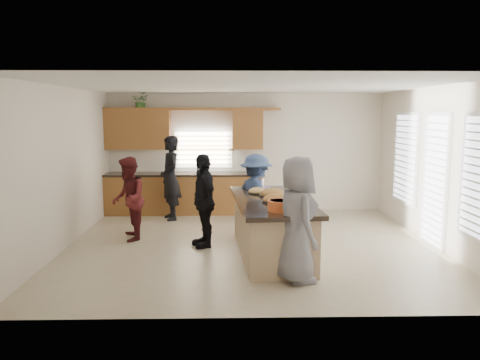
{
  "coord_description": "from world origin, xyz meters",
  "views": [
    {
      "loc": [
        -0.39,
        -8.12,
        2.36
      ],
      "look_at": [
        -0.19,
        0.18,
        1.15
      ],
      "focal_mm": 35.0,
      "sensor_mm": 36.0,
      "label": 1
    }
  ],
  "objects_px": {
    "woman_left_front": "(204,200)",
    "woman_right_back": "(256,197)",
    "woman_left_back": "(170,178)",
    "island": "(271,228)",
    "woman_right_front": "(297,220)",
    "salad_bowl": "(280,205)",
    "woman_left_mid": "(128,199)"
  },
  "relations": [
    {
      "from": "woman_left_back",
      "to": "woman_right_back",
      "type": "distance_m",
      "value": 2.42
    },
    {
      "from": "salad_bowl",
      "to": "woman_right_back",
      "type": "xyz_separation_m",
      "value": [
        -0.24,
        1.97,
        -0.24
      ]
    },
    {
      "from": "woman_left_front",
      "to": "woman_right_front",
      "type": "xyz_separation_m",
      "value": [
        1.39,
        -1.75,
        0.06
      ]
    },
    {
      "from": "island",
      "to": "woman_left_front",
      "type": "distance_m",
      "value": 1.32
    },
    {
      "from": "island",
      "to": "woman_left_back",
      "type": "xyz_separation_m",
      "value": [
        -1.98,
        2.66,
        0.47
      ]
    },
    {
      "from": "island",
      "to": "woman_right_front",
      "type": "relative_size",
      "value": 1.57
    },
    {
      "from": "woman_left_mid",
      "to": "woman_right_front",
      "type": "relative_size",
      "value": 0.88
    },
    {
      "from": "island",
      "to": "woman_right_back",
      "type": "distance_m",
      "value": 1.11
    },
    {
      "from": "island",
      "to": "woman_right_front",
      "type": "bearing_deg",
      "value": -82.58
    },
    {
      "from": "woman_left_front",
      "to": "woman_right_front",
      "type": "distance_m",
      "value": 2.24
    },
    {
      "from": "salad_bowl",
      "to": "woman_left_mid",
      "type": "distance_m",
      "value": 3.24
    },
    {
      "from": "woman_right_front",
      "to": "woman_left_back",
      "type": "bearing_deg",
      "value": 17.19
    },
    {
      "from": "woman_left_front",
      "to": "woman_left_mid",
      "type": "bearing_deg",
      "value": -126.42
    },
    {
      "from": "woman_right_front",
      "to": "woman_right_back",
      "type": "bearing_deg",
      "value": -1.73
    },
    {
      "from": "salad_bowl",
      "to": "woman_left_mid",
      "type": "height_order",
      "value": "woman_left_mid"
    },
    {
      "from": "woman_left_front",
      "to": "woman_right_back",
      "type": "height_order",
      "value": "woman_left_front"
    },
    {
      "from": "salad_bowl",
      "to": "woman_left_front",
      "type": "relative_size",
      "value": 0.23
    },
    {
      "from": "woman_right_front",
      "to": "salad_bowl",
      "type": "bearing_deg",
      "value": 24.11
    },
    {
      "from": "island",
      "to": "salad_bowl",
      "type": "xyz_separation_m",
      "value": [
        0.04,
        -0.93,
        0.58
      ]
    },
    {
      "from": "woman_left_mid",
      "to": "woman_right_back",
      "type": "bearing_deg",
      "value": 79.37
    },
    {
      "from": "island",
      "to": "salad_bowl",
      "type": "height_order",
      "value": "salad_bowl"
    },
    {
      "from": "woman_left_front",
      "to": "woman_right_back",
      "type": "relative_size",
      "value": 1.03
    },
    {
      "from": "island",
      "to": "woman_left_back",
      "type": "relative_size",
      "value": 1.5
    },
    {
      "from": "salad_bowl",
      "to": "woman_right_front",
      "type": "relative_size",
      "value": 0.21
    },
    {
      "from": "woman_left_front",
      "to": "island",
      "type": "bearing_deg",
      "value": 45.24
    },
    {
      "from": "woman_right_front",
      "to": "woman_left_front",
      "type": "bearing_deg",
      "value": 25.64
    },
    {
      "from": "salad_bowl",
      "to": "island",
      "type": "bearing_deg",
      "value": 92.7
    },
    {
      "from": "woman_left_back",
      "to": "woman_right_front",
      "type": "bearing_deg",
      "value": 8.38
    },
    {
      "from": "woman_left_mid",
      "to": "woman_left_front",
      "type": "bearing_deg",
      "value": 60.81
    },
    {
      "from": "woman_left_back",
      "to": "woman_right_back",
      "type": "height_order",
      "value": "woman_left_back"
    },
    {
      "from": "woman_left_front",
      "to": "woman_right_front",
      "type": "height_order",
      "value": "woman_right_front"
    },
    {
      "from": "salad_bowl",
      "to": "woman_left_back",
      "type": "bearing_deg",
      "value": 119.45
    }
  ]
}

